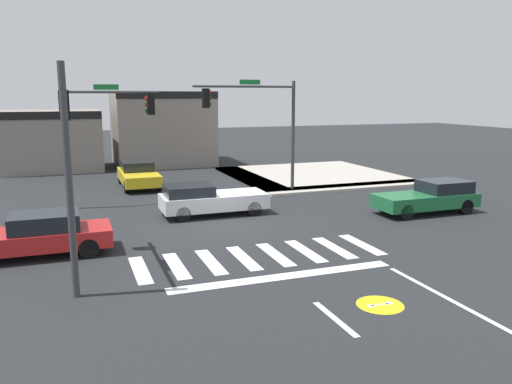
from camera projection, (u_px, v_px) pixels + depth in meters
The scene contains 13 objects.
ground_plane at pixel (221, 224), 20.64m from camera, with size 120.00×120.00×0.00m, color #232628.
crosswalk_near at pixel (260, 256), 16.49m from camera, with size 8.05×2.57×0.01m.
lane_markings at pixel (448, 362), 9.93m from camera, with size 6.80×20.25×0.01m.
bike_detector_marking at pixel (380, 305), 12.66m from camera, with size 1.18×1.18×0.01m.
curb_corner_northeast at pixel (308, 176), 32.19m from camera, with size 10.00×10.60×0.15m.
storefront_row at pixel (124, 132), 37.12m from camera, with size 14.54×6.64×5.39m.
traffic_signal_northeast at pixel (257, 115), 26.12m from camera, with size 5.46×0.32×5.89m.
traffic_signal_northwest at pixel (102, 122), 23.21m from camera, with size 4.33×0.32×5.86m.
traffic_signal_southwest at pixel (66, 135), 14.06m from camera, with size 0.32×4.83×5.93m.
car_red at pixel (37, 235), 16.42m from camera, with size 4.77×1.82×1.39m.
car_green at pixel (430, 197), 22.47m from camera, with size 4.57×1.78×1.41m.
car_white at pixel (209, 199), 22.06m from camera, with size 4.54×1.88×1.37m.
car_yellow at pixel (138, 174), 28.92m from camera, with size 1.93×4.70×1.42m.
Camera 1 is at (-5.56, -19.30, 5.12)m, focal length 35.80 mm.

